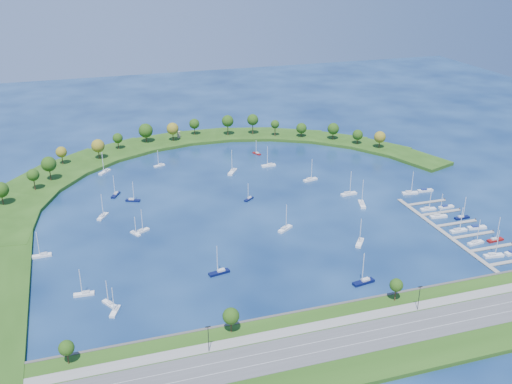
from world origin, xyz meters
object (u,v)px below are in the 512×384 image
object	(u,v)px
moored_boat_11	(42,255)
moored_boat_12	(233,171)
moored_boat_15	(84,293)
moored_boat_10	(360,242)
dock_system	(457,230)
docked_boat_5	(477,227)
moored_boat_1	(133,200)
docked_boat_7	(462,217)
moored_boat_6	(269,165)
moored_boat_13	(285,228)
moored_boat_2	(116,194)
moored_boat_3	(103,216)
moored_boat_5	(219,272)
docked_boat_8	(428,208)
moored_boat_19	(364,281)
docked_boat_0	(493,255)
moored_boat_16	(142,231)
moored_boat_18	(362,204)
moored_boat_0	(349,193)
moored_boat_17	(115,310)
docked_boat_11	(425,190)
docked_boat_2	(476,242)
docked_boat_10	(410,192)
moored_boat_14	(249,198)
docked_boat_6	(438,216)
moored_boat_20	(310,179)
moored_boat_21	(109,303)
docked_boat_3	(495,239)
moored_boat_9	(257,153)
harbor_tower	(179,134)
moored_boat_8	(159,165)
docked_boat_4	(458,230)
moored_boat_4	(135,233)

from	to	relation	value
moored_boat_11	moored_boat_12	size ratio (longest dim) A/B	0.83
moored_boat_15	moored_boat_10	bearing A→B (deg)	-173.93
dock_system	docked_boat_5	xyz separation A→B (m)	(10.67, -0.88, 0.34)
moored_boat_1	docked_boat_7	distance (m)	170.93
moored_boat_6	moored_boat_12	world-z (taller)	moored_boat_12
moored_boat_10	moored_boat_13	bearing A→B (deg)	-93.23
moored_boat_2	moored_boat_3	size ratio (longest dim) A/B	0.97
moored_boat_5	docked_boat_8	size ratio (longest dim) A/B	1.10
moored_boat_19	docked_boat_5	xyz separation A→B (m)	(75.29, 28.10, -0.27)
docked_boat_0	moored_boat_16	bearing A→B (deg)	161.96
moored_boat_18	docked_boat_5	xyz separation A→B (m)	(40.35, -41.58, -0.28)
moored_boat_12	moored_boat_18	distance (m)	84.75
moored_boat_0	moored_boat_17	xyz separation A→B (m)	(-132.83, -74.48, -0.07)
moored_boat_6	docked_boat_5	bearing A→B (deg)	120.15
moored_boat_5	docked_boat_11	world-z (taller)	moored_boat_5
moored_boat_2	moored_boat_10	distance (m)	136.64
moored_boat_18	docked_boat_2	world-z (taller)	moored_boat_18
moored_boat_0	docked_boat_5	world-z (taller)	moored_boat_0
moored_boat_2	moored_boat_16	distance (m)	49.22
docked_boat_0	docked_boat_10	bearing A→B (deg)	96.31
moored_boat_2	docked_boat_11	world-z (taller)	moored_boat_2
moored_boat_14	docked_boat_6	size ratio (longest dim) A/B	0.76
moored_boat_0	moored_boat_20	bearing A→B (deg)	108.62
moored_boat_21	docked_boat_3	size ratio (longest dim) A/B	0.86
moored_boat_9	docked_boat_2	distance (m)	159.94
harbor_tower	docked_boat_2	bearing A→B (deg)	-62.43
moored_boat_2	docked_boat_3	size ratio (longest dim) A/B	1.01
harbor_tower	moored_boat_18	world-z (taller)	moored_boat_18
harbor_tower	docked_boat_6	distance (m)	192.29
moored_boat_16	moored_boat_17	bearing A→B (deg)	-137.35
moored_boat_17	docked_boat_7	world-z (taller)	docked_boat_7
moored_boat_17	moored_boat_19	size ratio (longest dim) A/B	0.80
moored_boat_8	docked_boat_10	xyz separation A→B (m)	(124.65, -85.46, 0.07)
harbor_tower	docked_boat_4	distance (m)	206.60
moored_boat_1	moored_boat_13	bearing A→B (deg)	-18.48
moored_boat_19	docked_boat_3	size ratio (longest dim) A/B	1.16
docked_boat_5	moored_boat_3	bearing A→B (deg)	166.61
docked_boat_11	docked_boat_5	bearing A→B (deg)	-87.87
docked_boat_0	moored_boat_6	bearing A→B (deg)	120.94
moored_boat_17	docked_boat_0	distance (m)	163.44
moored_boat_11	docked_boat_4	world-z (taller)	docked_boat_4
moored_boat_17	docked_boat_7	xyz separation A→B (m)	(173.77, 29.76, 0.01)
moored_boat_20	moored_boat_21	world-z (taller)	moored_boat_20
moored_boat_4	moored_boat_9	xyz separation A→B (m)	(90.12, 91.66, 0.00)
moored_boat_13	docked_boat_2	distance (m)	88.16
moored_boat_2	moored_boat_10	bearing A→B (deg)	75.86
docked_boat_3	moored_boat_6	bearing A→B (deg)	115.01
moored_boat_8	dock_system	bearing A→B (deg)	112.07
moored_boat_15	docked_boat_3	distance (m)	184.60
moored_boat_14	moored_boat_16	distance (m)	63.86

